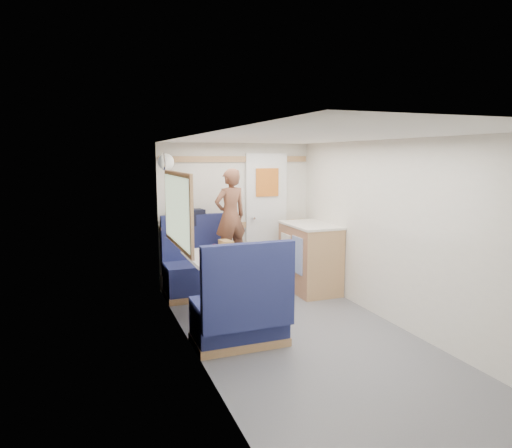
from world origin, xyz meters
name	(u,v)px	position (x,y,z in m)	size (l,w,h in m)	color
floor	(307,341)	(0.00, 0.00, 0.00)	(4.50, 4.50, 0.00)	#515156
ceiling	(311,137)	(0.00, 0.00, 2.00)	(4.50, 4.50, 0.00)	silver
wall_back	(236,215)	(0.00, 2.25, 1.00)	(2.20, 0.02, 2.00)	silver
wall_left	(197,251)	(-1.10, 0.00, 1.00)	(0.02, 4.50, 2.00)	silver
wall_right	(403,235)	(1.10, 0.00, 1.00)	(0.02, 4.50, 2.00)	silver
oak_trim_low	(237,225)	(0.00, 2.23, 0.85)	(2.15, 0.02, 0.08)	#9A6545
oak_trim_high	(236,159)	(0.00, 2.23, 1.78)	(2.15, 0.02, 0.08)	#9A6545
side_window	(177,210)	(-1.08, 1.00, 1.25)	(0.04, 1.30, 0.72)	#A5B498
rear_door	(266,215)	(0.45, 2.22, 0.97)	(0.62, 0.12, 1.86)	white
dinette_table	(216,268)	(-0.65, 1.00, 0.57)	(0.62, 0.92, 0.72)	white
bench_far	(199,273)	(-0.65, 1.86, 0.30)	(0.90, 0.59, 1.05)	#17184C
bench_near	(241,316)	(-0.65, 0.14, 0.30)	(0.90, 0.59, 1.05)	#17184C
ledge	(193,227)	(-0.65, 2.12, 0.88)	(0.90, 0.14, 0.04)	#9A6545
dome_light	(166,162)	(-1.04, 1.85, 1.75)	(0.20, 0.20, 0.20)	white
galley_counter	(310,257)	(0.82, 1.55, 0.47)	(0.57, 0.92, 0.92)	#9A6545
person	(230,216)	(-0.26, 1.70, 1.06)	(0.44, 0.29, 1.22)	brown
duffel_bag	(187,218)	(-0.73, 2.12, 1.01)	(0.44, 0.21, 0.21)	black
tray	(233,257)	(-0.52, 0.80, 0.73)	(0.28, 0.37, 0.02)	white
orange_fruit	(228,252)	(-0.56, 0.85, 0.77)	(0.07, 0.07, 0.07)	#E2530A
cheese_block	(221,258)	(-0.68, 0.68, 0.76)	(0.10, 0.06, 0.04)	#DDD27F
wine_glass	(214,248)	(-0.73, 0.80, 0.84)	(0.08, 0.08, 0.17)	white
tumbler_left	(207,256)	(-0.82, 0.76, 0.78)	(0.07, 0.07, 0.11)	white
tumbler_right	(218,251)	(-0.64, 0.96, 0.77)	(0.06, 0.06, 0.10)	white
beer_glass	(234,249)	(-0.43, 1.02, 0.77)	(0.06, 0.06, 0.09)	brown
pepper_grinder	(216,250)	(-0.63, 1.05, 0.77)	(0.04, 0.04, 0.10)	black
salt_grinder	(216,254)	(-0.68, 0.88, 0.76)	(0.03, 0.03, 0.08)	silver
bread_loaf	(226,244)	(-0.43, 1.35, 0.77)	(0.12, 0.22, 0.09)	brown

